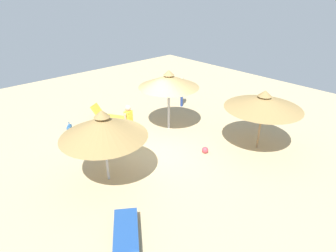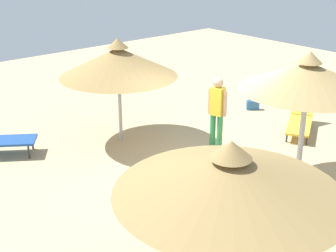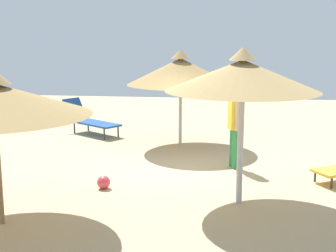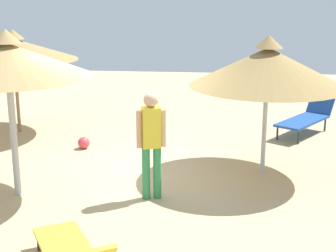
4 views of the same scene
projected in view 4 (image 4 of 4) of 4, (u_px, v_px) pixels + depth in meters
ground at (125, 181)px, 9.02m from camera, size 24.00×24.00×0.10m
parasol_umbrella_far_left at (7, 60)px, 7.73m from camera, size 2.59×2.59×2.68m
parasol_umbrella_front at (268, 67)px, 8.79m from camera, size 2.74×2.74×2.50m
parasol_umbrella_near_right at (13, 49)px, 11.44m from camera, size 2.89×2.89×2.39m
lounge_chair_far_right at (308, 115)px, 11.75m from camera, size 1.99×1.64×0.97m
person_standing_near_left at (151, 138)px, 7.91m from camera, size 0.29×0.45×1.74m
beach_ball at (84, 143)px, 10.66m from camera, size 0.25×0.25×0.25m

